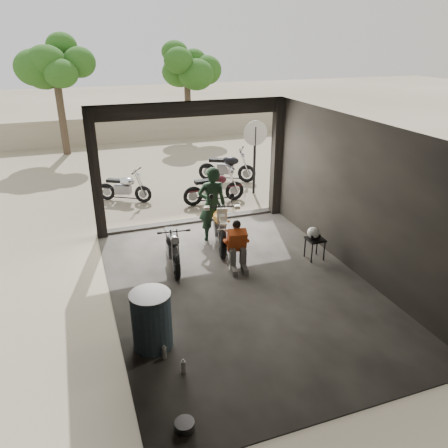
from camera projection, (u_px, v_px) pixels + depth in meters
ground at (240, 287)px, 8.79m from camera, size 80.00×80.00×0.00m
garage at (231, 218)px, 8.75m from camera, size 7.00×7.13×3.20m
boundary_wall at (131, 129)px, 20.65m from camera, size 18.00×0.30×1.20m
tree_left at (53, 54)px, 17.08m from camera, size 2.20×2.20×5.60m
tree_right at (186, 61)px, 20.34m from camera, size 2.20×2.20×5.00m
main_bike at (220, 221)px, 10.31m from camera, size 1.17×1.96×1.23m
left_bike at (172, 244)px, 9.41m from camera, size 0.78×1.57×1.03m
outside_bike_a at (124, 185)px, 13.13m from camera, size 1.59×1.29×1.01m
outside_bike_b at (214, 185)px, 12.96m from camera, size 1.69×0.74×1.13m
outside_bike_c at (227, 165)px, 14.91m from camera, size 1.85×1.46×1.17m
rider at (212, 205)px, 10.43m from camera, size 0.74×0.54×1.87m
mechanic at (238, 248)px, 9.24m from camera, size 0.64×0.80×1.04m
stool at (315, 242)px, 9.69m from camera, size 0.37×0.37×0.52m
helmet at (313, 233)px, 9.63m from camera, size 0.33×0.34×0.26m
oil_drum at (152, 321)px, 6.90m from camera, size 0.71×0.71×0.99m
sign_post at (255, 145)px, 13.39m from camera, size 0.77×0.08×2.31m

